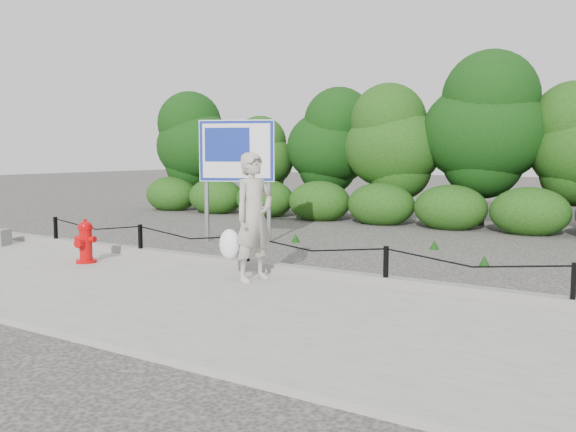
% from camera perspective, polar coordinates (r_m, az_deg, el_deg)
% --- Properties ---
extents(ground, '(90.00, 90.00, 0.00)m').
position_cam_1_polar(ground, '(10.31, -3.83, -5.42)').
color(ground, '#2D2B28').
rests_on(ground, ground).
extents(sidewalk, '(14.00, 4.00, 0.08)m').
position_cam_1_polar(sidewalk, '(8.80, -11.59, -7.25)').
color(sidewalk, gray).
rests_on(sidewalk, ground).
extents(curb, '(14.00, 0.22, 0.14)m').
position_cam_1_polar(curb, '(10.32, -3.67, -4.56)').
color(curb, slate).
rests_on(curb, sidewalk).
extents(chain_barrier, '(10.06, 0.06, 0.60)m').
position_cam_1_polar(chain_barrier, '(10.23, -3.84, -2.91)').
color(chain_barrier, black).
rests_on(chain_barrier, sidewalk).
extents(treeline, '(20.23, 3.64, 4.89)m').
position_cam_1_polar(treeline, '(17.77, 16.28, 7.35)').
color(treeline, black).
rests_on(treeline, ground).
extents(fire_hydrant, '(0.43, 0.45, 0.78)m').
position_cam_1_polar(fire_hydrant, '(11.39, -18.43, -2.31)').
color(fire_hydrant, '#BA0708').
rests_on(fire_hydrant, sidewalk).
extents(pedestrian, '(0.83, 0.80, 1.96)m').
position_cam_1_polar(pedestrian, '(9.26, -3.35, -0.27)').
color(pedestrian, '#A59E8E').
rests_on(pedestrian, sidewalk).
extents(advertising_sign, '(1.60, 0.76, 2.76)m').
position_cam_1_polar(advertising_sign, '(13.78, -4.85, 5.58)').
color(advertising_sign, slate).
rests_on(advertising_sign, ground).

